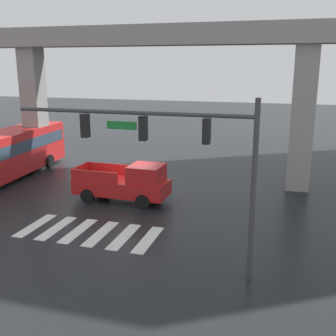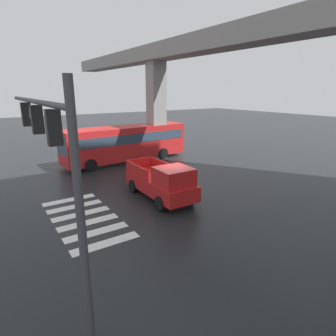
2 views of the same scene
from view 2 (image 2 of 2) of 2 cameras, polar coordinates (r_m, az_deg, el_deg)
The scene contains 6 objects.
ground_plane at distance 16.14m, azimuth 0.88°, elevation -5.87°, with size 120.00×120.00×0.00m, color black.
crosswalk_stripes at distance 14.13m, azimuth -16.72°, elevation -9.79°, with size 6.05×2.80×0.01m.
elevated_overpass at distance 17.96m, azimuth 13.38°, elevation 21.85°, with size 52.08×1.90×9.49m.
pickup_truck at distance 15.49m, azimuth -1.15°, elevation -2.92°, with size 5.14×2.17×2.08m.
city_bus at distance 24.11m, azimuth -8.60°, elevation 5.44°, with size 3.29×10.94×2.99m.
traffic_signal_mast at distance 8.13m, azimuth -23.51°, elevation 4.77°, with size 8.69×0.32×6.20m.
Camera 2 is at (12.38, -8.51, 5.91)m, focal length 29.76 mm.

